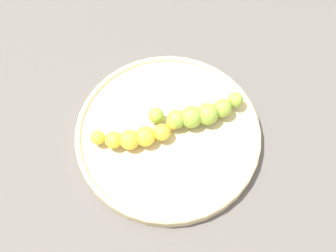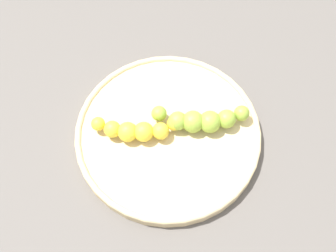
# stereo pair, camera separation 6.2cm
# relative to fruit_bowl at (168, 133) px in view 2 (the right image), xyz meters

# --- Properties ---
(ground_plane) EXTENTS (2.40, 2.40, 0.00)m
(ground_plane) POSITION_rel_fruit_bowl_xyz_m (0.00, 0.00, -0.01)
(ground_plane) COLOR #56514C
(fruit_bowl) EXTENTS (0.30, 0.30, 0.02)m
(fruit_bowl) POSITION_rel_fruit_bowl_xyz_m (0.00, 0.00, 0.00)
(fruit_bowl) COLOR #D1B784
(fruit_bowl) RESTS_ON ground_plane
(banana_yellow) EXTENTS (0.12, 0.08, 0.03)m
(banana_yellow) POSITION_rel_fruit_bowl_xyz_m (0.05, -0.02, 0.02)
(banana_yellow) COLOR yellow
(banana_yellow) RESTS_ON fruit_bowl
(banana_green) EXTENTS (0.13, 0.09, 0.04)m
(banana_green) POSITION_rel_fruit_bowl_xyz_m (-0.05, 0.02, 0.02)
(banana_green) COLOR #8CAD38
(banana_green) RESTS_ON fruit_bowl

